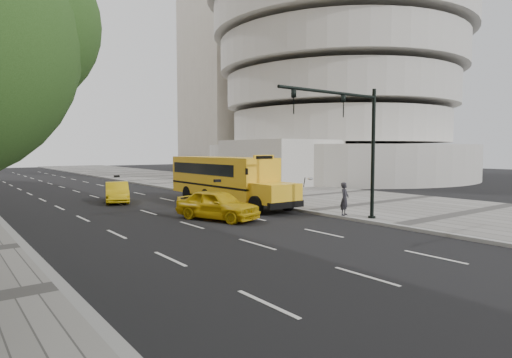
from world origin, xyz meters
TOP-DOWN VIEW (x-y plane):
  - ground at (0.00, 0.00)m, footprint 140.00×140.00m
  - sidewalk_museum at (12.00, 0.00)m, footprint 12.00×140.00m
  - curb_museum at (6.00, 0.00)m, footprint 0.30×140.00m
  - curb_far at (-8.00, 0.00)m, footprint 0.30×140.00m
  - guggenheim at (29.37, 18.51)m, footprint 33.20×42.20m
  - school_bus at (4.50, 0.74)m, footprint 2.96×11.56m
  - taxi_near at (0.80, -4.38)m, footprint 3.19×4.77m
  - taxi_far at (-0.81, 5.54)m, footprint 2.59×4.31m
  - pedestrian at (6.19, -7.91)m, footprint 0.72×0.59m
  - traffic_signal at (5.19, -9.31)m, footprint 6.18×0.36m

SIDE VIEW (x-z plane):
  - ground at x=0.00m, z-range 0.00..0.00m
  - sidewalk_museum at x=12.00m, z-range 0.00..0.15m
  - curb_museum at x=6.00m, z-range 0.00..0.15m
  - curb_far at x=-8.00m, z-range 0.00..0.15m
  - taxi_far at x=-0.81m, z-range 0.00..1.34m
  - taxi_near at x=0.80m, z-range 0.00..1.51m
  - pedestrian at x=6.19m, z-range 0.15..1.83m
  - school_bus at x=4.50m, z-range 0.17..3.36m
  - traffic_signal at x=5.19m, z-range 0.89..7.29m
  - guggenheim at x=29.37m, z-range -3.92..31.08m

